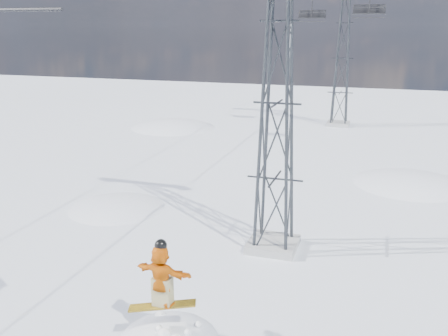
{
  "coord_description": "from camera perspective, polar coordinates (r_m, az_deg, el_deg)",
  "views": [
    {
      "loc": [
        4.36,
        -9.0,
        8.14
      ],
      "look_at": [
        -0.34,
        5.53,
        3.73
      ],
      "focal_mm": 40.0,
      "sensor_mm": 36.0,
      "label": 1
    }
  ],
  "objects": [
    {
      "name": "lift_chair_mid",
      "position": [
        32.46,
        16.26,
        16.94
      ],
      "size": [
        1.9,
        0.55,
        2.36
      ],
      "color": "black",
      "rests_on": "ground"
    },
    {
      "name": "lift_chair_far",
      "position": [
        39.57,
        10.01,
        16.84
      ],
      "size": [
        2.05,
        0.59,
        2.54
      ],
      "color": "black",
      "rests_on": "ground"
    },
    {
      "name": "lift_tower_near",
      "position": [
        17.57,
        6.09,
        7.27
      ],
      "size": [
        5.2,
        1.8,
        11.43
      ],
      "color": "#999999",
      "rests_on": "ground"
    },
    {
      "name": "snow_terrain",
      "position": [
        36.22,
        1.03,
        -13.21
      ],
      "size": [
        39.0,
        37.0,
        22.0
      ],
      "color": "white",
      "rests_on": "ground"
    },
    {
      "name": "lift_tower_far",
      "position": [
        42.23,
        13.38,
        12.05
      ],
      "size": [
        5.2,
        1.8,
        11.43
      ],
      "color": "#999999",
      "rests_on": "ground"
    }
  ]
}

